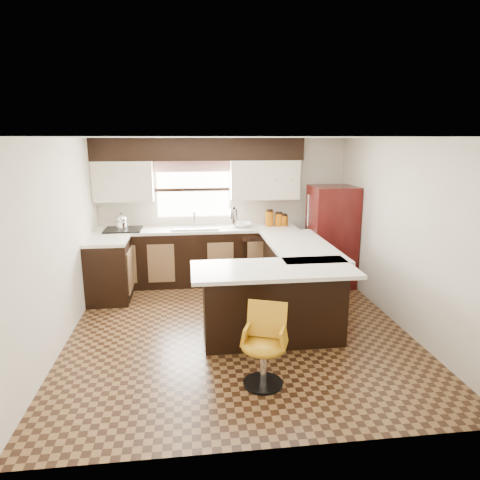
{
  "coord_description": "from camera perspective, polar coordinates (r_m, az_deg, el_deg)",
  "views": [
    {
      "loc": [
        -0.6,
        -5.05,
        2.39
      ],
      "look_at": [
        0.08,
        0.45,
        1.07
      ],
      "focal_mm": 32.0,
      "sensor_mm": 36.0,
      "label": 1
    }
  ],
  "objects": [
    {
      "name": "floor",
      "position": [
        5.62,
        -0.21,
        -11.77
      ],
      "size": [
        4.4,
        4.4,
        0.0
      ],
      "primitive_type": "plane",
      "color": "#49301A",
      "rests_on": "ground"
    },
    {
      "name": "ceiling",
      "position": [
        5.09,
        -0.24,
        13.52
      ],
      "size": [
        4.4,
        4.4,
        0.0
      ],
      "primitive_type": "plane",
      "rotation": [
        3.14,
        0.0,
        0.0
      ],
      "color": "silver",
      "rests_on": "wall_back"
    },
    {
      "name": "wall_back",
      "position": [
        7.37,
        -2.27,
        4.1
      ],
      "size": [
        4.4,
        0.0,
        4.4
      ],
      "primitive_type": "plane",
      "rotation": [
        1.57,
        0.0,
        0.0
      ],
      "color": "beige",
      "rests_on": "floor"
    },
    {
      "name": "wall_front",
      "position": [
        3.15,
        4.61,
        -8.83
      ],
      "size": [
        4.4,
        0.0,
        4.4
      ],
      "primitive_type": "plane",
      "rotation": [
        -1.57,
        0.0,
        0.0
      ],
      "color": "beige",
      "rests_on": "floor"
    },
    {
      "name": "wall_left",
      "position": [
        5.4,
        -22.94,
        -0.4
      ],
      "size": [
        0.0,
        4.4,
        4.4
      ],
      "primitive_type": "plane",
      "rotation": [
        1.57,
        0.0,
        1.57
      ],
      "color": "beige",
      "rests_on": "floor"
    },
    {
      "name": "wall_right",
      "position": [
        5.85,
        20.66,
        0.8
      ],
      "size": [
        0.0,
        4.4,
        4.4
      ],
      "primitive_type": "plane",
      "rotation": [
        1.57,
        0.0,
        -1.57
      ],
      "color": "beige",
      "rests_on": "floor"
    },
    {
      "name": "base_cab_back",
      "position": [
        7.22,
        -5.57,
        -2.26
      ],
      "size": [
        3.3,
        0.6,
        0.9
      ],
      "primitive_type": "cube",
      "color": "black",
      "rests_on": "floor"
    },
    {
      "name": "base_cab_left",
      "position": [
        6.7,
        -17.06,
        -4.04
      ],
      "size": [
        0.6,
        0.7,
        0.9
      ],
      "primitive_type": "cube",
      "color": "black",
      "rests_on": "floor"
    },
    {
      "name": "counter_back",
      "position": [
        7.1,
        -5.66,
        1.41
      ],
      "size": [
        3.3,
        0.6,
        0.04
      ],
      "primitive_type": "cube",
      "color": "silver",
      "rests_on": "base_cab_back"
    },
    {
      "name": "counter_left",
      "position": [
        6.58,
        -17.34,
        -0.11
      ],
      "size": [
        0.6,
        0.7,
        0.04
      ],
      "primitive_type": "cube",
      "color": "silver",
      "rests_on": "base_cab_left"
    },
    {
      "name": "soffit",
      "position": [
        7.08,
        -5.52,
        11.96
      ],
      "size": [
        3.4,
        0.35,
        0.36
      ],
      "primitive_type": "cube",
      "color": "black",
      "rests_on": "wall_back"
    },
    {
      "name": "upper_cab_left",
      "position": [
        7.18,
        -15.29,
        7.58
      ],
      "size": [
        0.94,
        0.35,
        0.64
      ],
      "primitive_type": "cube",
      "color": "beige",
      "rests_on": "wall_back"
    },
    {
      "name": "upper_cab_right",
      "position": [
        7.22,
        3.25,
        8.05
      ],
      "size": [
        1.14,
        0.35,
        0.64
      ],
      "primitive_type": "cube",
      "color": "beige",
      "rests_on": "wall_back"
    },
    {
      "name": "window_pane",
      "position": [
        7.28,
        -6.23,
        6.69
      ],
      "size": [
        1.2,
        0.02,
        0.9
      ],
      "primitive_type": "cube",
      "color": "white",
      "rests_on": "wall_back"
    },
    {
      "name": "valance",
      "position": [
        7.2,
        -6.3,
        9.74
      ],
      "size": [
        1.3,
        0.06,
        0.18
      ],
      "primitive_type": "cube",
      "color": "#D19B93",
      "rests_on": "wall_back"
    },
    {
      "name": "sink",
      "position": [
        7.08,
        -6.07,
        1.67
      ],
      "size": [
        0.75,
        0.45,
        0.03
      ],
      "primitive_type": "cube",
      "color": "#B2B2B7",
      "rests_on": "counter_back"
    },
    {
      "name": "dishwasher",
      "position": [
        7.04,
        2.67,
        -2.78
      ],
      "size": [
        0.58,
        0.03,
        0.78
      ],
      "primitive_type": "cube",
      "color": "black",
      "rests_on": "floor"
    },
    {
      "name": "cooktop",
      "position": [
        7.15,
        -15.32,
        1.36
      ],
      "size": [
        0.58,
        0.5,
        0.02
      ],
      "primitive_type": "cube",
      "color": "black",
      "rests_on": "counter_back"
    },
    {
      "name": "peninsula_long",
      "position": [
        6.18,
        7.43,
        -5.0
      ],
      "size": [
        0.6,
        1.95,
        0.9
      ],
      "primitive_type": "cube",
      "color": "black",
      "rests_on": "floor"
    },
    {
      "name": "peninsula_return",
      "position": [
        5.18,
        4.42,
        -8.64
      ],
      "size": [
        1.65,
        0.6,
        0.9
      ],
      "primitive_type": "cube",
      "color": "black",
      "rests_on": "floor"
    },
    {
      "name": "counter_pen_long",
      "position": [
        6.06,
        8.02,
        -0.73
      ],
      "size": [
        0.84,
        1.95,
        0.04
      ],
      "primitive_type": "cube",
      "color": "silver",
      "rests_on": "peninsula_long"
    },
    {
      "name": "counter_pen_return",
      "position": [
        4.93,
        4.5,
        -3.94
      ],
      "size": [
        1.89,
        0.84,
        0.04
      ],
      "primitive_type": "cube",
      "color": "silver",
      "rests_on": "peninsula_return"
    },
    {
      "name": "refrigerator",
      "position": [
        7.18,
        12.08,
        0.49
      ],
      "size": [
        0.71,
        0.68,
        1.65
      ],
      "primitive_type": "cube",
      "color": "#390A09",
      "rests_on": "floor"
    },
    {
      "name": "bar_chair",
      "position": [
        4.3,
        3.16,
        -14.07
      ],
      "size": [
        0.56,
        0.56,
        0.81
      ],
      "primitive_type": null,
      "rotation": [
        0.0,
        0.0,
        -0.37
      ],
      "color": "#C28713",
      "rests_on": "floor"
    },
    {
      "name": "kettle",
      "position": [
        7.13,
        -15.51,
        2.47
      ],
      "size": [
        0.19,
        0.19,
        0.26
      ],
      "primitive_type": null,
      "color": "silver",
      "rests_on": "cooktop"
    },
    {
      "name": "percolator",
      "position": [
        7.11,
        -0.85,
        2.95
      ],
      "size": [
        0.13,
        0.13,
        0.31
      ],
      "primitive_type": "cylinder",
      "color": "silver",
      "rests_on": "counter_back"
    },
    {
      "name": "mixing_bowl",
      "position": [
        7.15,
        0.3,
        2.04
      ],
      "size": [
        0.33,
        0.33,
        0.08
      ],
      "primitive_type": "imported",
      "rotation": [
        0.0,
        0.0,
        0.07
      ],
      "color": "white",
      "rests_on": "counter_back"
    },
    {
      "name": "canister_large",
      "position": [
        7.22,
        3.92,
        2.85
      ],
      "size": [
        0.14,
        0.14,
        0.25
      ],
      "primitive_type": "cylinder",
      "color": "#9D5208",
      "rests_on": "counter_back"
    },
    {
      "name": "canister_med",
      "position": [
        7.26,
        5.18,
        2.69
      ],
      "size": [
        0.14,
        0.14,
        0.21
      ],
      "primitive_type": "cylinder",
      "color": "#9D5208",
      "rests_on": "counter_back"
    },
    {
      "name": "canister_small",
      "position": [
        7.28,
        5.84,
        2.58
      ],
      "size": [
        0.14,
        0.14,
        0.17
      ],
      "primitive_type": "cylinder",
      "color": "#9D5208",
      "rests_on": "counter_back"
    }
  ]
}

